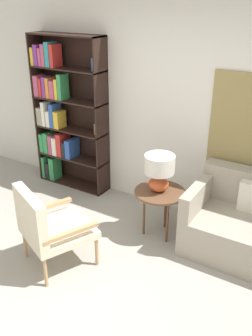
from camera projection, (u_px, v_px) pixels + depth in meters
ground_plane at (71, 296)px, 3.53m from camera, size 14.00×14.00×0.00m
wall_back at (175, 107)px, 4.50m from camera, size 6.40×0.08×2.70m
bookshelf at (62, 114)px, 5.25m from camera, size 1.09×0.30×2.13m
armchair at (47, 224)px, 3.73m from camera, size 0.84×0.85×0.89m
side_table at (160, 196)px, 4.22m from camera, size 0.58×0.58×0.58m
table_lamp at (159, 169)px, 4.10m from camera, size 0.34×0.34×0.43m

